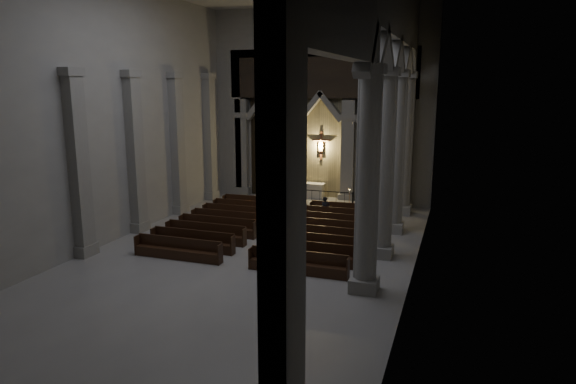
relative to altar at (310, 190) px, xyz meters
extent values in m
plane|color=gray|center=(0.56, -11.24, -0.63)|extent=(24.00, 24.00, 0.00)
cube|color=gray|center=(0.56, 0.76, 5.37)|extent=(14.00, 0.10, 12.00)
cube|color=gray|center=(0.56, -23.24, 5.37)|extent=(14.00, 0.10, 12.00)
cube|color=gray|center=(-6.44, -11.24, 5.37)|extent=(0.10, 24.00, 12.00)
cube|color=gray|center=(7.56, -11.24, 5.37)|extent=(0.10, 24.00, 12.00)
cube|color=gray|center=(-4.84, 0.26, 2.57)|extent=(0.80, 0.50, 6.40)
cube|color=gray|center=(-4.84, 0.26, -0.38)|extent=(1.05, 0.70, 0.50)
cube|color=gray|center=(-4.84, 0.26, 4.72)|extent=(1.00, 0.65, 0.35)
cube|color=gray|center=(-1.24, 0.26, 2.57)|extent=(0.80, 0.50, 6.40)
cube|color=gray|center=(-1.24, 0.26, -0.38)|extent=(1.05, 0.70, 0.50)
cube|color=gray|center=(-1.24, 0.26, 4.72)|extent=(1.00, 0.65, 0.35)
cube|color=gray|center=(2.36, 0.26, 2.57)|extent=(0.80, 0.50, 6.40)
cube|color=gray|center=(2.36, 0.26, -0.38)|extent=(1.05, 0.70, 0.50)
cube|color=gray|center=(2.36, 0.26, 4.72)|extent=(1.00, 0.65, 0.35)
cube|color=gray|center=(5.96, 0.26, 2.57)|extent=(0.80, 0.50, 6.40)
cube|color=gray|center=(5.96, 0.26, -0.38)|extent=(1.05, 0.70, 0.50)
cube|color=gray|center=(5.96, 0.26, 4.72)|extent=(1.00, 0.65, 0.35)
cube|color=black|center=(-3.04, 0.61, 2.87)|extent=(2.60, 0.15, 7.00)
cube|color=#94875F|center=(0.56, 0.61, 2.87)|extent=(2.60, 0.15, 7.00)
cube|color=black|center=(4.16, 0.61, 2.87)|extent=(2.60, 0.15, 7.00)
cube|color=black|center=(0.56, 0.26, 7.37)|extent=(12.00, 0.50, 3.00)
cube|color=gray|center=(-5.64, 0.26, 3.87)|extent=(1.60, 0.50, 9.00)
cube|color=gray|center=(6.76, 0.26, 3.87)|extent=(1.60, 0.50, 9.00)
cube|color=gray|center=(0.56, 0.26, 9.87)|extent=(14.00, 0.50, 3.00)
plane|color=#FFE172|center=(0.56, 0.58, 2.87)|extent=(1.50, 0.00, 1.50)
cube|color=brown|center=(0.56, 0.49, 2.87)|extent=(0.13, 0.08, 1.80)
cube|color=brown|center=(0.56, 0.49, 3.22)|extent=(1.10, 0.08, 0.13)
cube|color=tan|center=(0.56, 0.43, 2.82)|extent=(0.26, 0.10, 0.60)
sphere|color=tan|center=(0.56, 0.43, 3.22)|extent=(0.17, 0.17, 0.17)
cylinder|color=tan|center=(0.30, 0.43, 3.19)|extent=(0.45, 0.08, 0.08)
cylinder|color=tan|center=(0.82, 0.43, 3.19)|extent=(0.45, 0.08, 0.08)
cube|color=gray|center=(6.06, -1.74, -0.38)|extent=(1.00, 1.00, 0.50)
cylinder|color=gray|center=(6.06, -1.74, 3.37)|extent=(0.70, 0.70, 7.50)
cube|color=gray|center=(6.06, -1.74, 7.22)|extent=(0.95, 0.95, 0.35)
cube|color=gray|center=(6.06, -5.74, -0.38)|extent=(1.00, 1.00, 0.50)
cylinder|color=gray|center=(6.06, -5.74, 3.37)|extent=(0.70, 0.70, 7.50)
cube|color=gray|center=(6.06, -5.74, 7.22)|extent=(0.95, 0.95, 0.35)
cube|color=gray|center=(6.06, -9.74, -0.38)|extent=(1.00, 1.00, 0.50)
cylinder|color=gray|center=(6.06, -9.74, 3.37)|extent=(0.70, 0.70, 7.50)
cube|color=gray|center=(6.06, -9.74, 7.22)|extent=(0.95, 0.95, 0.35)
cube|color=gray|center=(6.06, -13.74, -0.38)|extent=(1.00, 1.00, 0.50)
cylinder|color=gray|center=(6.06, -13.74, 3.37)|extent=(0.70, 0.70, 7.50)
cube|color=gray|center=(6.06, -13.74, 7.22)|extent=(0.95, 0.95, 0.35)
cube|color=gray|center=(6.06, 0.16, 3.97)|extent=(0.55, 1.20, 9.20)
cube|color=gray|center=(6.06, -22.64, 3.97)|extent=(0.55, 1.20, 9.20)
cube|color=gray|center=(-6.19, -1.74, -0.38)|extent=(0.60, 1.00, 0.50)
cube|color=gray|center=(-6.19, -1.74, 3.37)|extent=(0.50, 0.80, 7.50)
cube|color=gray|center=(-6.19, -1.74, 7.22)|extent=(0.60, 1.00, 0.35)
cube|color=gray|center=(-6.19, -5.74, -0.38)|extent=(0.60, 1.00, 0.50)
cube|color=gray|center=(-6.19, -5.74, 3.37)|extent=(0.50, 0.80, 7.50)
cube|color=gray|center=(-6.19, -5.74, 7.22)|extent=(0.60, 1.00, 0.35)
cube|color=gray|center=(-6.19, -9.74, -0.38)|extent=(0.60, 1.00, 0.50)
cube|color=gray|center=(-6.19, -9.74, 3.37)|extent=(0.50, 0.80, 7.50)
cube|color=gray|center=(-6.19, -9.74, 7.22)|extent=(0.60, 1.00, 0.35)
cube|color=gray|center=(-6.19, -13.74, -0.38)|extent=(0.60, 1.00, 0.50)
cube|color=gray|center=(-6.19, -13.74, 3.37)|extent=(0.50, 0.80, 7.50)
cube|color=gray|center=(-6.19, -13.74, 7.22)|extent=(0.60, 1.00, 0.35)
cube|color=gray|center=(0.56, -0.64, -0.56)|extent=(8.50, 2.60, 0.15)
cube|color=beige|center=(0.00, 0.00, -0.02)|extent=(1.74, 0.68, 0.92)
cube|color=silver|center=(0.00, 0.00, 0.46)|extent=(1.89, 0.76, 0.04)
cube|color=black|center=(0.56, -1.57, 0.34)|extent=(5.12, 0.05, 0.05)
cube|color=black|center=(-2.00, -1.57, -0.12)|extent=(0.09, 0.09, 1.02)
cube|color=black|center=(3.12, -1.57, -0.12)|extent=(0.09, 0.09, 1.02)
cylinder|color=black|center=(-1.49, -1.57, -0.15)|extent=(0.02, 0.02, 0.94)
cylinder|color=black|center=(-0.97, -1.57, -0.15)|extent=(0.02, 0.02, 0.94)
cylinder|color=black|center=(-0.46, -1.57, -0.15)|extent=(0.02, 0.02, 0.94)
cylinder|color=black|center=(0.05, -1.57, -0.15)|extent=(0.02, 0.02, 0.94)
cylinder|color=black|center=(0.56, -1.57, -0.15)|extent=(0.02, 0.02, 0.94)
cylinder|color=black|center=(1.07, -1.57, -0.15)|extent=(0.02, 0.02, 0.94)
cylinder|color=black|center=(1.59, -1.57, -0.15)|extent=(0.02, 0.02, 0.94)
cylinder|color=black|center=(2.10, -1.57, -0.15)|extent=(0.02, 0.02, 0.94)
cylinder|color=black|center=(2.61, -1.57, -0.15)|extent=(0.02, 0.02, 0.94)
cylinder|color=#A66E33|center=(-2.14, -1.58, -0.61)|extent=(0.26, 0.26, 0.05)
cylinder|color=#A66E33|center=(-2.14, -1.58, 0.01)|extent=(0.04, 0.04, 1.23)
cylinder|color=#A66E33|center=(-2.14, -1.58, 0.62)|extent=(0.13, 0.13, 0.02)
cylinder|color=white|center=(-2.14, -1.58, 0.73)|extent=(0.05, 0.05, 0.21)
sphere|color=#E4AF50|center=(-2.14, -1.58, 0.86)|extent=(0.05, 0.05, 0.05)
cylinder|color=#A66E33|center=(3.04, -2.20, -0.61)|extent=(0.22, 0.22, 0.05)
cylinder|color=#A66E33|center=(3.04, -2.20, -0.07)|extent=(0.03, 0.03, 1.07)
cylinder|color=#A66E33|center=(3.04, -2.20, 0.46)|extent=(0.11, 0.11, 0.02)
cylinder|color=white|center=(3.04, -2.20, 0.56)|extent=(0.04, 0.04, 0.19)
sphere|color=#E4AF50|center=(3.04, -2.20, 0.67)|extent=(0.04, 0.04, 0.04)
cube|color=black|center=(-2.14, -4.08, -0.42)|extent=(4.02, 0.38, 0.43)
cube|color=black|center=(-2.14, -3.90, 0.04)|extent=(4.02, 0.07, 0.48)
cube|color=black|center=(-4.15, -4.08, -0.20)|extent=(0.06, 0.43, 0.86)
cube|color=black|center=(-0.13, -4.08, -0.20)|extent=(0.06, 0.43, 0.86)
cube|color=black|center=(3.26, -4.08, -0.42)|extent=(4.02, 0.38, 0.43)
cube|color=black|center=(3.26, -3.90, 0.04)|extent=(4.02, 0.07, 0.48)
cube|color=black|center=(1.25, -4.08, -0.20)|extent=(0.06, 0.43, 0.86)
cube|color=black|center=(5.27, -4.08, -0.20)|extent=(0.06, 0.43, 0.86)
cube|color=black|center=(-2.14, -5.34, -0.42)|extent=(4.02, 0.38, 0.43)
cube|color=black|center=(-2.14, -5.15, 0.04)|extent=(4.02, 0.07, 0.48)
cube|color=black|center=(-4.15, -5.34, -0.20)|extent=(0.06, 0.43, 0.86)
cube|color=black|center=(-0.13, -5.34, -0.20)|extent=(0.06, 0.43, 0.86)
cube|color=black|center=(3.26, -5.34, -0.42)|extent=(4.02, 0.38, 0.43)
cube|color=black|center=(3.26, -5.15, 0.04)|extent=(4.02, 0.07, 0.48)
cube|color=black|center=(1.25, -5.34, -0.20)|extent=(0.06, 0.43, 0.86)
cube|color=black|center=(5.27, -5.34, -0.20)|extent=(0.06, 0.43, 0.86)
cube|color=black|center=(-2.14, -6.59, -0.42)|extent=(4.02, 0.38, 0.43)
cube|color=black|center=(-2.14, -6.41, 0.04)|extent=(4.02, 0.07, 0.48)
cube|color=black|center=(-4.15, -6.59, -0.20)|extent=(0.06, 0.43, 0.86)
cube|color=black|center=(-0.13, -6.59, -0.20)|extent=(0.06, 0.43, 0.86)
cube|color=black|center=(3.26, -6.59, -0.42)|extent=(4.02, 0.38, 0.43)
cube|color=black|center=(3.26, -6.41, 0.04)|extent=(4.02, 0.07, 0.48)
cube|color=black|center=(1.25, -6.59, -0.20)|extent=(0.06, 0.43, 0.86)
cube|color=black|center=(5.27, -6.59, -0.20)|extent=(0.06, 0.43, 0.86)
cube|color=black|center=(-2.14, -7.85, -0.42)|extent=(4.02, 0.38, 0.43)
cube|color=black|center=(-2.14, -7.66, 0.04)|extent=(4.02, 0.07, 0.48)
cube|color=black|center=(-4.15, -7.85, -0.20)|extent=(0.06, 0.43, 0.86)
cube|color=black|center=(-0.13, -7.85, -0.20)|extent=(0.06, 0.43, 0.86)
cube|color=black|center=(3.26, -7.85, -0.42)|extent=(4.02, 0.38, 0.43)
cube|color=black|center=(3.26, -7.66, 0.04)|extent=(4.02, 0.07, 0.48)
cube|color=black|center=(1.25, -7.85, -0.20)|extent=(0.06, 0.43, 0.86)
cube|color=black|center=(5.27, -7.85, -0.20)|extent=(0.06, 0.43, 0.86)
cube|color=black|center=(-2.14, -9.10, -0.42)|extent=(4.02, 0.38, 0.43)
cube|color=black|center=(-2.14, -8.92, 0.04)|extent=(4.02, 0.07, 0.48)
cube|color=black|center=(-4.15, -9.10, -0.20)|extent=(0.06, 0.43, 0.86)
cube|color=black|center=(-0.13, -9.10, -0.20)|extent=(0.06, 0.43, 0.86)
cube|color=black|center=(3.26, -9.10, -0.42)|extent=(4.02, 0.38, 0.43)
cube|color=black|center=(3.26, -8.92, 0.04)|extent=(4.02, 0.07, 0.48)
cube|color=black|center=(1.25, -9.10, -0.20)|extent=(0.06, 0.43, 0.86)
cube|color=black|center=(5.27, -9.10, -0.20)|extent=(0.06, 0.43, 0.86)
cube|color=black|center=(-2.14, -10.35, -0.42)|extent=(4.02, 0.38, 0.43)
cube|color=black|center=(-2.14, -10.17, 0.04)|extent=(4.02, 0.07, 0.48)
cube|color=black|center=(-4.15, -10.35, -0.20)|extent=(0.06, 0.43, 0.86)
cube|color=black|center=(-0.13, -10.35, -0.20)|extent=(0.06, 0.43, 0.86)
cube|color=black|center=(3.26, -10.35, -0.42)|extent=(4.02, 0.38, 0.43)
cube|color=black|center=(3.26, -10.17, 0.04)|extent=(4.02, 0.07, 0.48)
cube|color=black|center=(1.25, -10.35, -0.20)|extent=(0.06, 0.43, 0.86)
cube|color=black|center=(5.27, -10.35, -0.20)|extent=(0.06, 0.43, 0.86)
cube|color=black|center=(-2.14, -11.61, -0.42)|extent=(4.02, 0.38, 0.43)
cube|color=black|center=(-2.14, -11.43, 0.04)|extent=(4.02, 0.07, 0.48)
cube|color=black|center=(-4.15, -11.61, -0.20)|extent=(0.06, 0.43, 0.86)
cube|color=black|center=(-0.13, -11.61, -0.20)|extent=(0.06, 0.43, 0.86)
cube|color=black|center=(3.26, -11.61, -0.42)|extent=(4.02, 0.38, 0.43)
cube|color=black|center=(3.26, -11.43, 0.04)|extent=(4.02, 0.07, 0.48)
cube|color=black|center=(1.25, -11.61, -0.20)|extent=(0.06, 0.43, 0.86)
cube|color=black|center=(5.27, -11.61, -0.20)|extent=(0.06, 0.43, 0.86)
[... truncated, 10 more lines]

